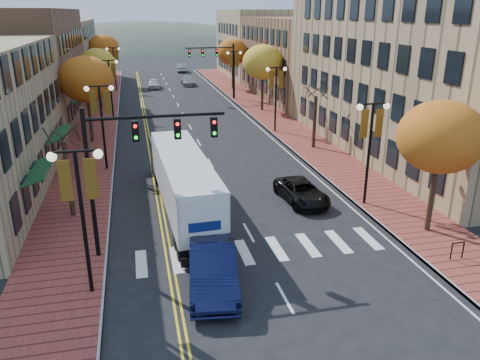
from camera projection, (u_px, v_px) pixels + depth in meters
ground at (270, 272)px, 20.47m from camera, size 200.00×200.00×0.00m
sidewalk_left at (98, 121)px, 48.34m from camera, size 4.00×85.00×0.15m
sidewalk_right at (266, 113)px, 52.12m from camera, size 4.00×85.00×0.15m
building_left_mid at (14, 66)px, 48.02m from camera, size 12.00×24.00×11.00m
building_left_far at (51, 53)px, 71.19m from camera, size 12.00×26.00×9.50m
building_right_near at (442, 56)px, 36.47m from camera, size 15.00×28.00×15.00m
building_right_mid at (316, 58)px, 61.15m from camera, size 15.00×24.00×10.00m
building_right_far at (269, 43)px, 81.14m from camera, size 15.00×20.00×11.00m
tree_left_a at (69, 179)px, 25.15m from camera, size 0.28×0.28×4.20m
tree_left_b at (86, 79)px, 38.72m from camera, size 4.48×4.48×7.21m
tree_left_c at (97, 64)px, 53.52m from camera, size 4.16×4.16×6.69m
tree_left_d at (104, 48)px, 69.83m from camera, size 4.61×4.61×7.42m
tree_right_a at (441, 137)px, 22.47m from camera, size 4.16×4.16×6.69m
tree_right_b at (315, 122)px, 38.09m from camera, size 0.28×0.28×4.20m
tree_right_c at (263, 62)px, 51.67m from camera, size 4.48×4.48×7.21m
tree_right_d at (233, 52)px, 66.39m from camera, size 4.35×4.35×7.00m
lamp_left_a at (80, 195)px, 17.43m from camera, size 1.96×0.36×6.05m
lamp_left_b at (101, 111)px, 32.10m from camera, size 1.96×0.36×6.05m
lamp_left_c at (110, 77)px, 48.60m from camera, size 1.96×0.36×6.05m
lamp_left_d at (114, 60)px, 65.10m from camera, size 1.96×0.36×6.05m
lamp_right_a at (371, 134)px, 26.08m from camera, size 1.96×0.36×6.05m
lamp_right_b at (276, 87)px, 42.58m from camera, size 1.96×0.36×6.05m
lamp_right_c at (234, 65)px, 59.08m from camera, size 1.96×0.36×6.05m
traffic_mast_near at (133, 153)px, 20.39m from camera, size 6.10×0.35×7.00m
traffic_mast_far at (218, 61)px, 58.44m from camera, size 6.10×0.34×7.00m
semi_truck at (181, 176)px, 26.22m from camera, size 2.83×14.20×3.53m
navy_sedan at (213, 267)px, 19.17m from camera, size 2.57×5.61×1.78m
black_suv at (302, 192)px, 27.84m from camera, size 2.48×4.73×1.27m
car_far_white at (154, 84)px, 68.91m from camera, size 1.84×4.17×1.40m
car_far_silver at (188, 81)px, 71.79m from camera, size 1.92×4.65×1.35m
car_far_oncoming at (181, 68)px, 87.63m from camera, size 1.89×4.68×1.51m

